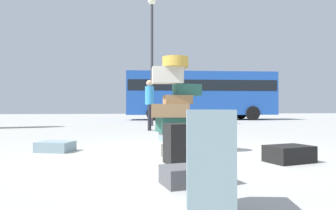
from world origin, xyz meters
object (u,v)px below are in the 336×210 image
suitcase_black_upright_blue (289,154)px  suitcase_slate_white_trunk (209,163)px  suitcase_charcoal_behind_tower (196,175)px  person_bearded_onlooker (150,100)px  lamp_post (152,40)px  parked_bus (200,93)px  suitcase_slate_left_side (55,147)px  suitcase_tower (176,112)px  suitcase_black_foreground_near (176,144)px

suitcase_black_upright_blue → suitcase_slate_white_trunk: (-1.69, -1.78, 0.25)m
suitcase_charcoal_behind_tower → suitcase_slate_white_trunk: size_ratio=0.91×
suitcase_black_upright_blue → suitcase_slate_white_trunk: bearing=-146.5°
suitcase_black_upright_blue → person_bearded_onlooker: person_bearded_onlooker is taller
suitcase_charcoal_behind_tower → lamp_post: lamp_post is taller
suitcase_black_upright_blue → person_bearded_onlooker: 6.51m
suitcase_black_upright_blue → parked_bus: bearing=65.5°
suitcase_charcoal_behind_tower → lamp_post: size_ratio=0.12×
suitcase_slate_left_side → suitcase_charcoal_behind_tower: (1.80, -2.51, 0.00)m
suitcase_slate_left_side → suitcase_slate_white_trunk: 3.77m
suitcase_tower → suitcase_black_upright_blue: bearing=-35.8°
suitcase_tower → suitcase_slate_left_side: suitcase_tower is taller
suitcase_tower → suitcase_slate_left_side: 2.15m
suitcase_black_upright_blue → parked_bus: 16.13m
suitcase_slate_left_side → suitcase_black_upright_blue: bearing=-6.8°
suitcase_slate_white_trunk → person_bearded_onlooker: size_ratio=0.42×
suitcase_black_upright_blue → suitcase_black_foreground_near: bearing=161.1°
suitcase_black_foreground_near → person_bearded_onlooker: bearing=77.2°
suitcase_slate_white_trunk → suitcase_charcoal_behind_tower: bearing=93.1°
suitcase_slate_white_trunk → parked_bus: parked_bus is taller
suitcase_slate_left_side → suitcase_black_foreground_near: suitcase_black_foreground_near is taller
suitcase_black_upright_blue → suitcase_black_foreground_near: size_ratio=1.12×
suitcase_slate_left_side → parked_bus: parked_bus is taller
suitcase_tower → suitcase_charcoal_behind_tower: (-0.17, -1.92, -0.59)m
lamp_post → person_bearded_onlooker: bearing=-98.0°
suitcase_slate_left_side → person_bearded_onlooker: (2.10, 4.73, 0.94)m
suitcase_black_foreground_near → person_bearded_onlooker: person_bearded_onlooker is taller
suitcase_slate_left_side → suitcase_black_upright_blue: size_ratio=0.94×
suitcase_tower → suitcase_slate_white_trunk: suitcase_tower is taller
suitcase_slate_white_trunk → suitcase_black_foreground_near: bearing=97.7°
suitcase_tower → suitcase_charcoal_behind_tower: suitcase_tower is taller
suitcase_slate_left_side → suitcase_slate_white_trunk: (1.66, -3.37, 0.28)m
suitcase_slate_white_trunk → person_bearded_onlooker: (0.44, 8.10, 0.67)m
suitcase_black_upright_blue → suitcase_slate_white_trunk: size_ratio=0.82×
suitcase_tower → suitcase_black_foreground_near: suitcase_tower is taller
suitcase_slate_white_trunk → parked_bus: 18.23m
suitcase_black_foreground_near → lamp_post: (0.68, 8.96, 3.46)m
suitcase_black_foreground_near → suitcase_slate_white_trunk: suitcase_slate_white_trunk is taller
person_bearded_onlooker → lamp_post: bearing=179.0°
suitcase_tower → parked_bus: size_ratio=0.16×
suitcase_slate_left_side → lamp_post: bearing=90.1°
person_bearded_onlooker → suitcase_black_foreground_near: bearing=4.4°
suitcase_slate_left_side → suitcase_slate_white_trunk: suitcase_slate_white_trunk is taller
suitcase_black_upright_blue → suitcase_charcoal_behind_tower: suitcase_black_upright_blue is taller
suitcase_black_upright_blue → suitcase_charcoal_behind_tower: 1.81m
suitcase_charcoal_behind_tower → lamp_post: 10.71m
suitcase_black_foreground_near → suitcase_slate_white_trunk: (-0.16, -1.94, 0.10)m
suitcase_black_foreground_near → person_bearded_onlooker: (0.28, 6.16, 0.76)m
parked_bus → lamp_post: (-4.03, -6.60, 1.89)m
suitcase_slate_left_side → person_bearded_onlooker: 5.26m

